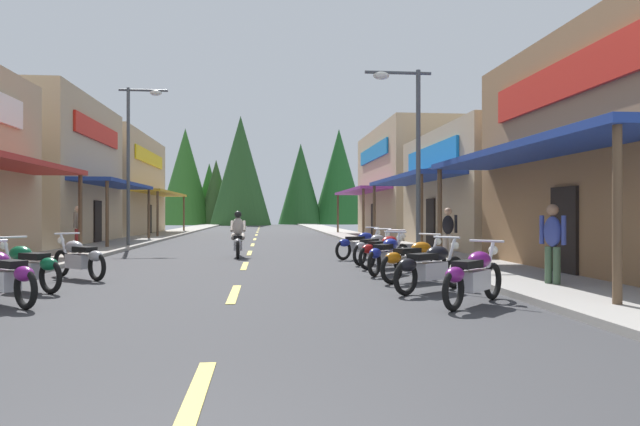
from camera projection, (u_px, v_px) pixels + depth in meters
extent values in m
cube|color=#38383A|center=(254.00, 241.00, 31.27)|extent=(9.75, 87.94, 0.10)
cube|color=gray|center=(139.00, 240.00, 30.67)|extent=(2.56, 87.94, 0.12)
cube|color=#9E9991|center=(365.00, 239.00, 31.87)|extent=(2.56, 87.94, 0.12)
cube|color=#E0C64C|center=(193.00, 403.00, 4.43)|extent=(0.16, 2.40, 0.01)
cube|color=#E0C64C|center=(234.00, 294.00, 10.46)|extent=(0.16, 2.40, 0.01)
cube|color=#E0C64C|center=(245.00, 266.00, 16.05)|extent=(0.16, 2.40, 0.01)
cube|color=#E0C64C|center=(250.00, 253.00, 21.30)|extent=(0.16, 2.40, 0.01)
cube|color=#E0C64C|center=(253.00, 245.00, 26.78)|extent=(0.16, 2.40, 0.01)
cube|color=#E0C64C|center=(255.00, 239.00, 32.61)|extent=(0.16, 2.40, 0.01)
cube|color=#E0C64C|center=(256.00, 235.00, 39.10)|extent=(0.16, 2.40, 0.01)
cube|color=#E0C64C|center=(257.00, 232.00, 45.15)|extent=(0.16, 2.40, 0.01)
cube|color=#E0C64C|center=(258.00, 230.00, 50.85)|extent=(0.16, 2.40, 0.01)
cube|color=#E0C64C|center=(259.00, 228.00, 57.42)|extent=(0.16, 2.40, 0.01)
cube|color=#E0C64C|center=(259.00, 227.00, 63.85)|extent=(0.16, 2.40, 0.01)
cylinder|color=brown|center=(80.00, 216.00, 19.84)|extent=(0.14, 0.14, 2.82)
cube|color=navy|center=(116.00, 184.00, 27.35)|extent=(1.80, 8.82, 0.16)
cylinder|color=brown|center=(107.00, 215.00, 23.22)|extent=(0.14, 0.14, 2.82)
cylinder|color=brown|center=(149.00, 215.00, 31.60)|extent=(0.14, 0.14, 2.82)
cube|color=red|center=(98.00, 132.00, 27.27)|extent=(0.10, 6.86, 0.90)
cube|color=black|center=(98.00, 223.00, 27.26)|extent=(0.08, 1.10, 2.10)
cube|color=tan|center=(92.00, 185.00, 39.22)|extent=(7.70, 12.88, 6.86)
cube|color=gold|center=(162.00, 193.00, 39.68)|extent=(1.80, 11.60, 0.16)
cylinder|color=brown|center=(158.00, 215.00, 34.18)|extent=(0.14, 0.14, 2.82)
cylinder|color=brown|center=(184.00, 214.00, 45.32)|extent=(0.14, 0.14, 2.82)
cube|color=yellow|center=(150.00, 158.00, 39.60)|extent=(0.10, 9.02, 0.90)
cube|color=black|center=(150.00, 220.00, 39.60)|extent=(0.08, 1.10, 2.10)
cube|color=navy|center=(528.00, 151.00, 12.96)|extent=(1.80, 9.12, 0.16)
cylinder|color=brown|center=(617.00, 218.00, 8.56)|extent=(0.14, 0.14, 2.82)
cylinder|color=brown|center=(440.00, 216.00, 17.23)|extent=(0.14, 0.14, 2.82)
cube|color=red|center=(563.00, 79.00, 13.05)|extent=(0.10, 7.09, 0.90)
cube|color=black|center=(564.00, 232.00, 13.05)|extent=(0.08, 1.10, 2.10)
cube|color=tan|center=(516.00, 190.00, 23.89)|extent=(7.28, 9.62, 4.90)
cube|color=navy|center=(410.00, 179.00, 23.45)|extent=(1.80, 8.66, 0.16)
cylinder|color=brown|center=(421.00, 216.00, 19.27)|extent=(0.14, 0.14, 2.82)
cylinder|color=brown|center=(374.00, 215.00, 27.49)|extent=(0.14, 0.14, 2.82)
cube|color=#197FCC|center=(430.00, 157.00, 23.53)|extent=(0.10, 6.73, 0.90)
cube|color=black|center=(431.00, 224.00, 23.53)|extent=(0.08, 1.10, 2.10)
cube|color=tan|center=(430.00, 184.00, 36.34)|extent=(7.24, 12.28, 6.80)
cube|color=#8C338C|center=(360.00, 191.00, 35.90)|extent=(1.80, 11.05, 0.16)
cylinder|color=brown|center=(363.00, 215.00, 30.53)|extent=(0.14, 0.14, 2.82)
cylinder|color=brown|center=(338.00, 214.00, 41.13)|extent=(0.14, 0.14, 2.82)
cube|color=#197FCC|center=(373.00, 153.00, 35.98)|extent=(0.10, 8.59, 0.90)
cube|color=black|center=(373.00, 220.00, 35.98)|extent=(0.08, 1.10, 2.10)
cylinder|color=#474C51|center=(128.00, 168.00, 24.46)|extent=(0.14, 0.14, 6.90)
cylinder|color=#474C51|center=(143.00, 90.00, 24.52)|extent=(2.07, 0.10, 0.10)
ellipsoid|color=silver|center=(156.00, 93.00, 24.57)|extent=(0.50, 0.30, 0.24)
cylinder|color=#474C51|center=(418.00, 166.00, 17.54)|extent=(0.14, 0.14, 5.91)
cylinder|color=#474C51|center=(398.00, 73.00, 17.48)|extent=(2.07, 0.10, 0.10)
ellipsoid|color=silver|center=(381.00, 76.00, 17.43)|extent=(0.50, 0.30, 0.24)
torus|color=black|center=(492.00, 281.00, 9.79)|extent=(0.52, 0.53, 0.64)
torus|color=black|center=(453.00, 290.00, 8.63)|extent=(0.52, 0.53, 0.64)
cube|color=silver|center=(474.00, 280.00, 9.21)|extent=(0.69, 0.69, 0.32)
ellipsoid|color=#721972|center=(479.00, 260.00, 9.37)|extent=(0.62, 0.62, 0.28)
cube|color=black|center=(468.00, 264.00, 9.02)|extent=(0.62, 0.62, 0.12)
ellipsoid|color=#721972|center=(455.00, 275.00, 8.67)|extent=(0.48, 0.48, 0.24)
cylinder|color=silver|center=(489.00, 262.00, 9.69)|extent=(0.30, 0.31, 0.71)
cylinder|color=silver|center=(487.00, 241.00, 9.60)|extent=(0.45, 0.45, 0.04)
sphere|color=white|center=(493.00, 250.00, 9.82)|extent=(0.16, 0.16, 0.16)
torus|color=black|center=(454.00, 272.00, 11.26)|extent=(0.57, 0.46, 0.64)
torus|color=black|center=(406.00, 278.00, 10.26)|extent=(0.57, 0.46, 0.64)
cube|color=silver|center=(431.00, 271.00, 10.76)|extent=(0.73, 0.64, 0.32)
ellipsoid|color=black|center=(437.00, 253.00, 10.90)|extent=(0.64, 0.59, 0.28)
cube|color=black|center=(423.00, 257.00, 10.59)|extent=(0.65, 0.58, 0.12)
ellipsoid|color=black|center=(407.00, 265.00, 10.29)|extent=(0.50, 0.46, 0.24)
cylinder|color=silver|center=(450.00, 256.00, 11.18)|extent=(0.33, 0.27, 0.71)
cylinder|color=silver|center=(447.00, 237.00, 11.10)|extent=(0.39, 0.51, 0.04)
sphere|color=white|center=(455.00, 245.00, 11.29)|extent=(0.16, 0.16, 0.16)
torus|color=black|center=(437.00, 265.00, 12.88)|extent=(0.59, 0.44, 0.64)
torus|color=black|center=(392.00, 269.00, 11.92)|extent=(0.59, 0.44, 0.64)
cube|color=silver|center=(415.00, 263.00, 12.40)|extent=(0.74, 0.63, 0.32)
ellipsoid|color=#BF660C|center=(421.00, 248.00, 12.52)|extent=(0.64, 0.58, 0.28)
cube|color=black|center=(407.00, 251.00, 12.24)|extent=(0.65, 0.57, 0.12)
ellipsoid|color=#BF660C|center=(393.00, 258.00, 11.95)|extent=(0.50, 0.45, 0.24)
cylinder|color=silver|center=(433.00, 251.00, 12.79)|extent=(0.34, 0.26, 0.71)
cylinder|color=silver|center=(430.00, 234.00, 12.72)|extent=(0.37, 0.52, 0.04)
sphere|color=white|center=(438.00, 241.00, 12.90)|extent=(0.16, 0.16, 0.16)
torus|color=black|center=(399.00, 259.00, 14.61)|extent=(0.46, 0.58, 0.64)
torus|color=black|center=(374.00, 263.00, 13.31)|extent=(0.46, 0.58, 0.64)
cube|color=silver|center=(387.00, 258.00, 13.96)|extent=(0.64, 0.73, 0.32)
ellipsoid|color=navy|center=(390.00, 244.00, 14.13)|extent=(0.59, 0.64, 0.28)
cube|color=black|center=(383.00, 247.00, 13.74)|extent=(0.58, 0.65, 0.12)
ellipsoid|color=navy|center=(375.00, 253.00, 13.36)|extent=(0.45, 0.50, 0.24)
cylinder|color=silver|center=(397.00, 246.00, 14.50)|extent=(0.27, 0.34, 0.71)
cylinder|color=silver|center=(395.00, 232.00, 14.39)|extent=(0.51, 0.38, 0.04)
sphere|color=white|center=(399.00, 238.00, 14.63)|extent=(0.16, 0.16, 0.16)
torus|color=black|center=(402.00, 255.00, 15.99)|extent=(0.56, 0.48, 0.64)
torus|color=black|center=(367.00, 258.00, 14.94)|extent=(0.56, 0.48, 0.64)
cube|color=silver|center=(385.00, 253.00, 15.47)|extent=(0.72, 0.66, 0.32)
ellipsoid|color=#A51414|center=(390.00, 241.00, 15.61)|extent=(0.64, 0.60, 0.28)
cube|color=black|center=(379.00, 243.00, 15.29)|extent=(0.64, 0.60, 0.12)
ellipsoid|color=#A51414|center=(368.00, 249.00, 14.97)|extent=(0.49, 0.46, 0.24)
cylinder|color=silver|center=(399.00, 243.00, 15.90)|extent=(0.33, 0.28, 0.71)
cylinder|color=silver|center=(396.00, 230.00, 15.82)|extent=(0.41, 0.49, 0.04)
sphere|color=white|center=(403.00, 236.00, 16.01)|extent=(0.16, 0.16, 0.16)
torus|color=black|center=(387.00, 252.00, 17.31)|extent=(0.51, 0.54, 0.64)
torus|color=black|center=(360.00, 255.00, 16.12)|extent=(0.51, 0.54, 0.64)
cube|color=silver|center=(374.00, 250.00, 16.72)|extent=(0.68, 0.70, 0.32)
ellipsoid|color=#99999E|center=(378.00, 239.00, 16.87)|extent=(0.62, 0.63, 0.28)
cube|color=black|center=(369.00, 241.00, 16.52)|extent=(0.61, 0.63, 0.12)
ellipsoid|color=#99999E|center=(361.00, 246.00, 16.16)|extent=(0.48, 0.49, 0.24)
cylinder|color=silver|center=(385.00, 241.00, 17.21)|extent=(0.30, 0.31, 0.71)
cylinder|color=silver|center=(383.00, 229.00, 17.11)|extent=(0.47, 0.44, 0.04)
sphere|color=white|center=(388.00, 234.00, 17.33)|extent=(0.16, 0.16, 0.16)
torus|color=black|center=(377.00, 248.00, 18.98)|extent=(0.59, 0.43, 0.64)
torus|color=black|center=(343.00, 250.00, 18.05)|extent=(0.59, 0.43, 0.64)
cube|color=silver|center=(361.00, 247.00, 18.51)|extent=(0.74, 0.61, 0.32)
ellipsoid|color=navy|center=(365.00, 237.00, 18.64)|extent=(0.64, 0.57, 0.28)
cube|color=black|center=(355.00, 238.00, 18.36)|extent=(0.66, 0.56, 0.12)
ellipsoid|color=navy|center=(344.00, 243.00, 18.08)|extent=(0.50, 0.44, 0.24)
cylinder|color=silver|center=(375.00, 239.00, 18.90)|extent=(0.35, 0.25, 0.71)
cylinder|color=silver|center=(372.00, 227.00, 18.82)|extent=(0.36, 0.53, 0.04)
sphere|color=white|center=(378.00, 232.00, 19.00)|extent=(0.16, 0.16, 0.16)
torus|color=black|center=(26.00, 289.00, 8.77)|extent=(0.54, 0.50, 0.64)
cube|color=silver|center=(3.00, 280.00, 9.22)|extent=(0.71, 0.68, 0.32)
cube|color=black|center=(10.00, 264.00, 9.07)|extent=(0.63, 0.61, 0.12)
ellipsoid|color=#721972|center=(24.00, 274.00, 8.80)|extent=(0.49, 0.47, 0.24)
torus|color=black|center=(5.00, 272.00, 11.25)|extent=(0.57, 0.47, 0.64)
torus|color=black|center=(50.00, 277.00, 10.46)|extent=(0.57, 0.47, 0.64)
cube|color=silver|center=(27.00, 270.00, 10.85)|extent=(0.73, 0.65, 0.32)
ellipsoid|color=#0C5933|center=(21.00, 253.00, 10.96)|extent=(0.64, 0.59, 0.28)
cube|color=black|center=(34.00, 256.00, 10.72)|extent=(0.65, 0.58, 0.12)
ellipsoid|color=#0C5933|center=(49.00, 264.00, 10.49)|extent=(0.50, 0.46, 0.24)
cylinder|color=silver|center=(8.00, 256.00, 11.18)|extent=(0.33, 0.27, 0.71)
cylinder|color=silver|center=(12.00, 237.00, 11.12)|extent=(0.39, 0.50, 0.04)
sphere|color=white|center=(4.00, 245.00, 11.26)|extent=(0.16, 0.16, 0.16)
torus|color=black|center=(62.00, 263.00, 13.36)|extent=(0.54, 0.51, 0.64)
torus|color=black|center=(97.00, 267.00, 12.44)|extent=(0.54, 0.51, 0.64)
cube|color=silver|center=(79.00, 261.00, 12.90)|extent=(0.70, 0.68, 0.32)
ellipsoid|color=#99999E|center=(74.00, 247.00, 13.02)|extent=(0.63, 0.62, 0.28)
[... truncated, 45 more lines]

